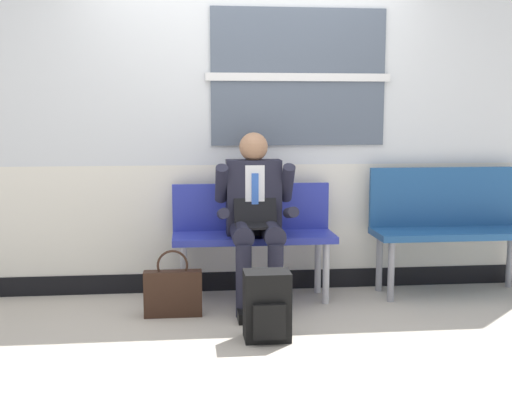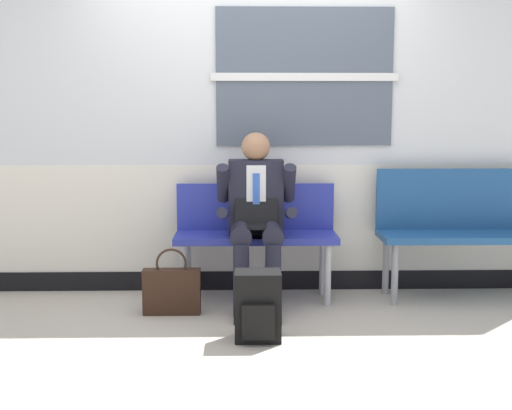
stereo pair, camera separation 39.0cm
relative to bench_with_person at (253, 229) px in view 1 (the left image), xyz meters
The scene contains 7 objects.
ground_plane 0.69m from the bench_with_person, 90.91° to the right, with size 18.00×18.00×0.00m, color #B2A899.
station_wall 0.87m from the bench_with_person, 90.07° to the left, with size 5.15×0.17×2.71m.
bench_with_person is the anchor object (origin of this frame).
bench_empty 1.55m from the bench_with_person, ahead, with size 1.24×0.42×0.97m.
person_seated 0.24m from the bench_with_person, 90.00° to the right, with size 0.57×0.70×1.26m.
backpack 0.99m from the bench_with_person, 90.72° to the right, with size 0.28×0.25×0.43m.
handbag 0.80m from the bench_with_person, 146.13° to the right, with size 0.40×0.10×0.47m.
Camera 1 is at (-0.49, -4.38, 1.40)m, focal length 46.02 mm.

